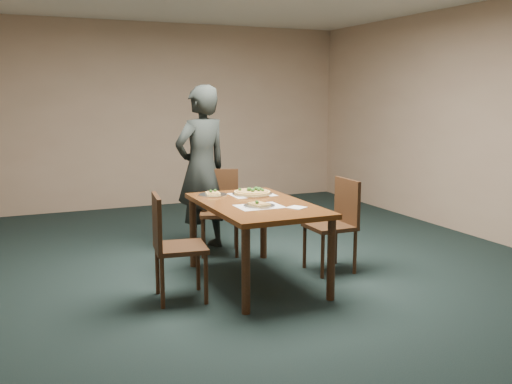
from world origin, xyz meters
name	(u,v)px	position (x,y,z in m)	size (l,w,h in m)	color
ground	(269,278)	(0.00, 0.00, 0.00)	(8.00, 8.00, 0.00)	black
room_shell	(270,93)	(0.00, 0.00, 1.74)	(8.00, 8.00, 8.00)	tan
dining_table	(256,213)	(-0.16, -0.05, 0.66)	(0.90, 1.50, 0.75)	#522910
chair_far	(220,206)	(-0.11, 1.06, 0.52)	(0.54, 0.54, 0.91)	black
chair_left	(171,241)	(-1.01, -0.20, 0.52)	(0.47, 0.47, 0.91)	black
chair_right	(337,219)	(0.71, -0.04, 0.52)	(0.42, 0.42, 0.91)	black
diner	(202,169)	(-0.25, 1.25, 0.91)	(0.67, 0.44, 1.83)	black
placemat_main	(252,195)	(-0.03, 0.35, 0.75)	(0.42, 0.32, 0.00)	white
placemat_near	(259,206)	(-0.20, -0.22, 0.75)	(0.40, 0.30, 0.00)	white
pizza_pan	(252,192)	(-0.02, 0.35, 0.77)	(0.39, 0.39, 0.07)	silver
slice_plate_near	(259,205)	(-0.21, -0.22, 0.76)	(0.28, 0.28, 0.06)	silver
slice_plate_far	(213,194)	(-0.39, 0.48, 0.76)	(0.28, 0.28, 0.06)	silver
napkin	(297,208)	(0.07, -0.41, 0.75)	(0.14, 0.14, 0.01)	white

